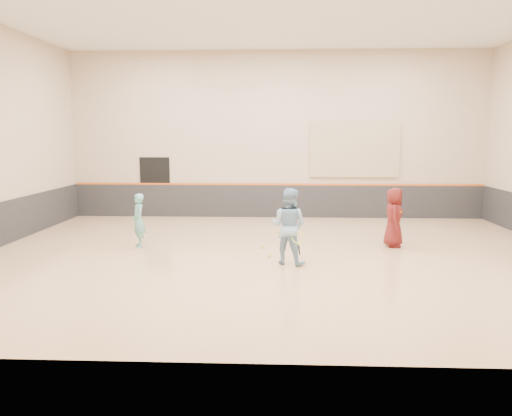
{
  "coord_description": "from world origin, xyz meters",
  "views": [
    {
      "loc": [
        0.03,
        -12.21,
        2.99
      ],
      "look_at": [
        -0.52,
        0.4,
        1.15
      ],
      "focal_mm": 35.0,
      "sensor_mm": 36.0,
      "label": 1
    }
  ],
  "objects_px": {
    "girl": "(138,220)",
    "spare_racket": "(282,232)",
    "young_man": "(394,217)",
    "instructor": "(288,226)"
  },
  "relations": [
    {
      "from": "girl",
      "to": "spare_racket",
      "type": "bearing_deg",
      "value": 91.68
    },
    {
      "from": "girl",
      "to": "spare_racket",
      "type": "xyz_separation_m",
      "value": [
        3.88,
        2.03,
        -0.69
      ]
    },
    {
      "from": "young_man",
      "to": "spare_racket",
      "type": "relative_size",
      "value": 2.12
    },
    {
      "from": "spare_racket",
      "to": "girl",
      "type": "bearing_deg",
      "value": -152.43
    },
    {
      "from": "instructor",
      "to": "spare_racket",
      "type": "bearing_deg",
      "value": -64.36
    },
    {
      "from": "young_man",
      "to": "instructor",
      "type": "bearing_deg",
      "value": 134.0
    },
    {
      "from": "girl",
      "to": "instructor",
      "type": "height_order",
      "value": "instructor"
    },
    {
      "from": "spare_racket",
      "to": "young_man",
      "type": "bearing_deg",
      "value": -29.71
    },
    {
      "from": "young_man",
      "to": "spare_racket",
      "type": "xyz_separation_m",
      "value": [
        -3.0,
        1.71,
        -0.77
      ]
    },
    {
      "from": "young_man",
      "to": "girl",
      "type": "bearing_deg",
      "value": 102.46
    }
  ]
}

